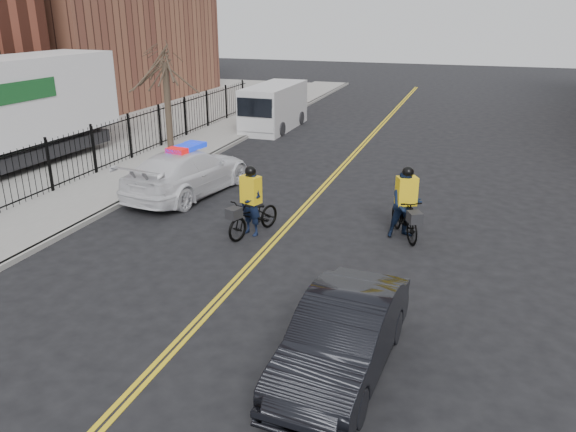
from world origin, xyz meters
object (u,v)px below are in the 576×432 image
at_px(police_cruiser, 188,172).
at_px(cyclist_near, 251,211).
at_px(dark_sedan, 343,337).
at_px(cargo_van, 273,108).
at_px(cyclist_far, 405,210).

distance_m(police_cruiser, cyclist_near, 4.59).
bearing_deg(police_cruiser, cyclist_near, 149.76).
bearing_deg(dark_sedan, cargo_van, 117.25).
distance_m(cargo_van, cyclist_far, 16.23).
xyz_separation_m(dark_sedan, cyclist_near, (-4.12, 5.72, -0.00)).
relative_size(police_cruiser, dark_sedan, 1.33).
bearing_deg(cyclist_near, dark_sedan, -35.33).
height_order(cargo_van, cyclist_far, cargo_van).
xyz_separation_m(dark_sedan, cargo_van, (-8.81, 20.43, 0.44)).
bearing_deg(police_cruiser, cargo_van, -76.50).
height_order(dark_sedan, cargo_van, cargo_van).
distance_m(dark_sedan, cargo_van, 22.25).
height_order(police_cruiser, cyclist_near, cyclist_near).
height_order(police_cruiser, cargo_van, cargo_van).
distance_m(dark_sedan, cyclist_far, 6.93).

